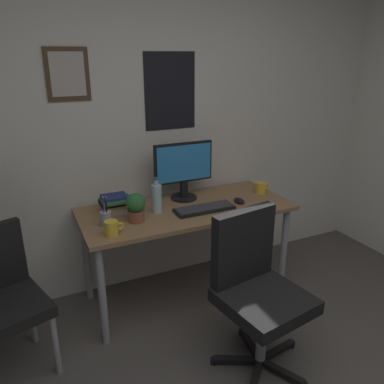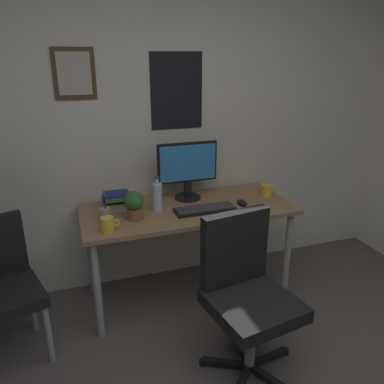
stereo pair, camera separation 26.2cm
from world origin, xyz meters
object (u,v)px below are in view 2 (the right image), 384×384
(monitor, at_px, (187,168))
(computer_mouse, at_px, (242,202))
(office_chair, at_px, (245,288))
(coffee_mug_near, at_px, (267,190))
(coffee_mug_far, at_px, (108,225))
(potted_plant, at_px, (134,204))
(keyboard, at_px, (205,209))
(book_stack_left, at_px, (117,200))
(water_bottle, at_px, (157,197))
(pen_cup, at_px, (105,214))

(monitor, distance_m, computer_mouse, 0.48)
(office_chair, distance_m, coffee_mug_near, 1.02)
(coffee_mug_far, height_order, potted_plant, potted_plant)
(keyboard, xyz_separation_m, book_stack_left, (-0.58, 0.25, 0.05))
(office_chair, height_order, water_bottle, water_bottle)
(computer_mouse, relative_size, potted_plant, 0.56)
(monitor, relative_size, computer_mouse, 4.18)
(coffee_mug_near, bearing_deg, monitor, 166.24)
(office_chair, bearing_deg, coffee_mug_far, 141.00)
(office_chair, xyz_separation_m, computer_mouse, (0.31, 0.69, 0.23))
(water_bottle, height_order, coffee_mug_far, water_bottle)
(coffee_mug_far, distance_m, book_stack_left, 0.39)
(computer_mouse, xyz_separation_m, book_stack_left, (-0.88, 0.23, 0.04))
(monitor, xyz_separation_m, coffee_mug_near, (0.60, -0.15, -0.19))
(monitor, height_order, book_stack_left, monitor)
(office_chair, relative_size, keyboard, 2.21)
(office_chair, relative_size, coffee_mug_far, 7.88)
(keyboard, relative_size, potted_plant, 2.21)
(book_stack_left, bearing_deg, pen_cup, -118.57)
(office_chair, bearing_deg, coffee_mug_near, 54.61)
(office_chair, xyz_separation_m, potted_plant, (-0.49, 0.70, 0.31))
(office_chair, height_order, book_stack_left, office_chair)
(monitor, bearing_deg, computer_mouse, -37.95)
(computer_mouse, bearing_deg, keyboard, -176.12)
(office_chair, xyz_separation_m, book_stack_left, (-0.57, 0.93, 0.27))
(water_bottle, bearing_deg, coffee_mug_near, 1.28)
(pen_cup, distance_m, book_stack_left, 0.24)
(monitor, height_order, water_bottle, monitor)
(coffee_mug_near, bearing_deg, water_bottle, -178.72)
(keyboard, bearing_deg, water_bottle, 159.97)
(coffee_mug_near, distance_m, book_stack_left, 1.15)
(water_bottle, xyz_separation_m, coffee_mug_near, (0.88, 0.02, -0.06))
(office_chair, xyz_separation_m, monitor, (-0.03, 0.96, 0.45))
(computer_mouse, bearing_deg, book_stack_left, 165.17)
(keyboard, height_order, coffee_mug_near, coffee_mug_near)
(office_chair, bearing_deg, pen_cup, 133.61)
(monitor, relative_size, keyboard, 1.07)
(keyboard, bearing_deg, monitor, 97.23)
(monitor, relative_size, coffee_mug_near, 3.81)
(computer_mouse, bearing_deg, monitor, 142.05)
(pen_cup, bearing_deg, keyboard, -3.57)
(potted_plant, bearing_deg, coffee_mug_near, 5.82)
(keyboard, relative_size, pen_cup, 2.15)
(pen_cup, bearing_deg, monitor, 20.10)
(office_chair, distance_m, potted_plant, 0.91)
(water_bottle, distance_m, coffee_mug_far, 0.45)
(book_stack_left, bearing_deg, monitor, 3.19)
(computer_mouse, distance_m, potted_plant, 0.80)
(book_stack_left, bearing_deg, office_chair, -58.42)
(office_chair, xyz_separation_m, coffee_mug_far, (-0.68, 0.55, 0.26))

